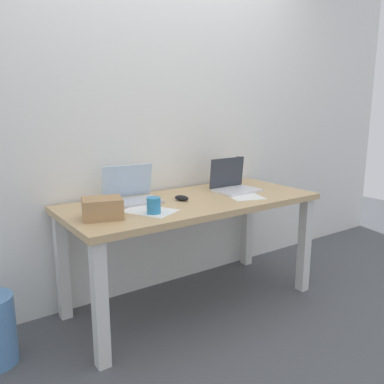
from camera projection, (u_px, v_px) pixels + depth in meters
name	position (u px, v px, depth m)	size (l,w,h in m)	color
ground_plane	(192.00, 302.00, 2.79)	(8.00, 8.00, 0.00)	#515459
back_wall	(158.00, 111.00, 2.86)	(5.20, 0.08, 2.60)	white
desk	(192.00, 214.00, 2.66)	(1.69, 0.73, 0.73)	tan
laptop_left	(131.00, 194.00, 2.56)	(0.35, 0.26, 0.23)	silver
laptop_right	(234.00, 184.00, 2.89)	(0.31, 0.25, 0.23)	silver
beer_bottle	(238.00, 174.00, 3.07)	(0.06, 0.06, 0.22)	#99B7C1
computer_mouse	(182.00, 198.00, 2.60)	(0.06, 0.10, 0.03)	black
cardboard_box	(102.00, 208.00, 2.19)	(0.21, 0.17, 0.11)	tan
coffee_mug	(154.00, 206.00, 2.28)	(0.08, 0.08, 0.10)	#338CC6
paper_sheet_front_left	(149.00, 211.00, 2.35)	(0.21, 0.30, 0.00)	white
paper_sheet_front_right	(243.00, 195.00, 2.75)	(0.21, 0.30, 0.00)	white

